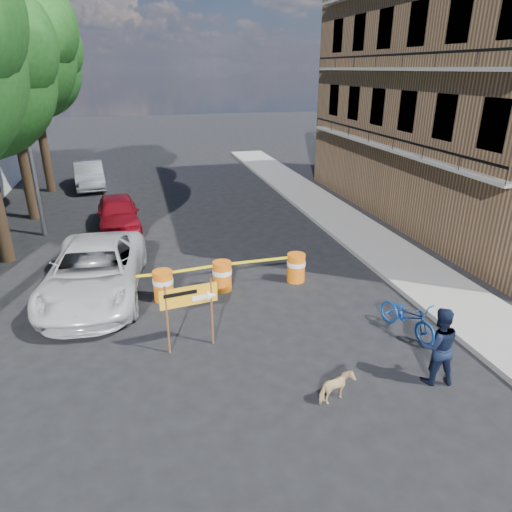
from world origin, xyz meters
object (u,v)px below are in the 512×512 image
dog (336,388)px  suv_white (95,271)px  barrel_mid_left (163,285)px  sedan_silver (89,175)px  detour_sign (196,300)px  barrel_far_right (296,267)px  sedan_red (118,213)px  barrel_far_left (123,289)px  bicycle (409,301)px  barrel_mid_right (222,275)px  pedestrian (438,346)px

dog → suv_white: size_ratio=0.13×
barrel_mid_left → sedan_silver: sedan_silver is taller
barrel_mid_left → detour_sign: (0.62, -2.64, 0.79)m
barrel_mid_left → dog: 6.05m
barrel_far_right → sedan_red: bearing=129.3°
suv_white → sedan_red: suv_white is taller
barrel_far_left → detour_sign: (1.72, -2.66, 0.79)m
barrel_far_left → sedan_silver: (-1.92, 14.64, 0.23)m
detour_sign → sedan_silver: size_ratio=0.41×
barrel_far_right → sedan_silver: bearing=116.2°
barrel_far_right → detour_sign: 4.57m
detour_sign → bicycle: size_ratio=0.97×
barrel_far_left → sedan_silver: size_ratio=0.21×
barrel_far_left → suv_white: suv_white is taller
bicycle → sedan_red: (-7.10, 10.17, -0.20)m
barrel_mid_left → barrel_mid_right: same height
barrel_mid_left → dog: barrel_mid_left is taller
dog → sedan_red: size_ratio=0.19×
barrel_mid_left → dog: bearing=-60.2°
barrel_mid_right → detour_sign: (-1.12, -2.85, 0.79)m
barrel_mid_right → dog: (1.27, -5.46, -0.16)m
pedestrian → sedan_red: pedestrian is taller
barrel_mid_left → barrel_mid_right: (1.74, 0.21, 0.00)m
barrel_far_left → bicycle: 7.64m
dog → suv_white: 7.78m
suv_white → bicycle: bearing=-23.0°
barrel_far_left → bicycle: bearing=-26.0°
barrel_far_left → barrel_mid_left: (1.10, -0.02, 0.00)m
barrel_far_left → barrel_far_right: bearing=2.4°
detour_sign → pedestrian: bearing=-36.4°
sedan_silver → dog: bearing=-79.2°
barrel_mid_left → pedestrian: pedestrian is taller
barrel_far_right → pedestrian: bearing=-77.6°
sedan_red → suv_white: bearing=-98.9°
barrel_far_right → barrel_far_left: bearing=-177.6°
sedan_silver → detour_sign: bearing=-84.1°
barrel_mid_right → bicycle: bicycle is taller
barrel_far_right → detour_sign: bearing=-140.2°
dog → barrel_far_right: bearing=-31.1°
barrel_far_left → barrel_mid_right: bearing=3.9°
pedestrian → detour_sign: bearing=-16.7°
barrel_mid_left → detour_sign: detour_sign is taller
pedestrian → barrel_mid_left: bearing=-32.6°
pedestrian → barrel_far_right: bearing=-65.7°
suv_white → sedan_red: (0.53, 6.07, -0.08)m
barrel_far_left → sedan_silver: bearing=97.5°
barrel_mid_right → sedan_silver: bearing=108.2°
barrel_far_right → pedestrian: size_ratio=0.52×
barrel_far_left → barrel_mid_left: bearing=-1.1°
barrel_mid_left → suv_white: suv_white is taller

